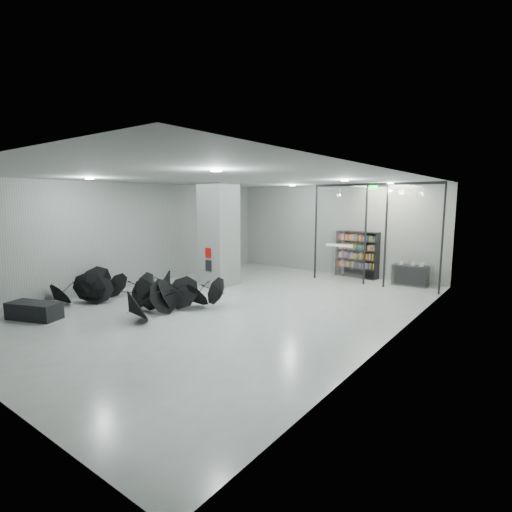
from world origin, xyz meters
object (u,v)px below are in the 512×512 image
Objects in this scene: column at (219,235)px; shop_counter at (410,275)px; bench at (34,311)px; bookshelf at (357,254)px; umbrella_cluster at (139,296)px.

column reaches higher than shop_counter.
shop_counter is (7.28, 10.95, 0.16)m from bench.
column is at bearing -119.75° from bookshelf.
umbrella_cluster is at bearing -88.34° from column.
bench is 13.15m from shop_counter.
column is at bearing 91.66° from umbrella_cluster.
shop_counter is at bearing 35.68° from column.
bench is (-1.13, -6.54, -1.76)m from column.
column is 6.15m from bookshelf.
bench is 1.11× the size of shop_counter.
column reaches higher than bookshelf.
column is 6.87m from bench.
shop_counter is at bearing 36.02° from bench.
bench is at bearing -127.20° from shop_counter.
column is 4.26m from umbrella_cluster.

